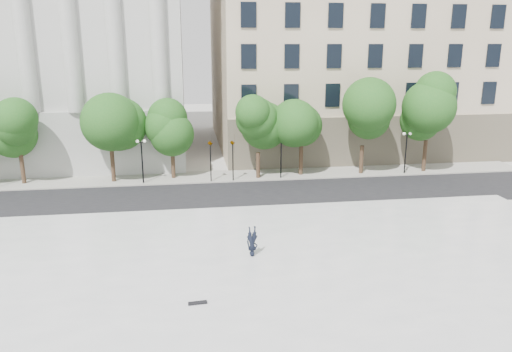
# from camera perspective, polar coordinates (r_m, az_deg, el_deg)

# --- Properties ---
(ground) EXTENTS (160.00, 160.00, 0.00)m
(ground) POSITION_cam_1_polar(r_m,az_deg,el_deg) (23.50, -2.49, -15.61)
(ground) COLOR beige
(ground) RESTS_ON ground
(plaza) EXTENTS (44.00, 22.00, 0.45)m
(plaza) POSITION_cam_1_polar(r_m,az_deg,el_deg) (26.01, -3.17, -11.83)
(plaza) COLOR silver
(plaza) RESTS_ON ground
(street) EXTENTS (60.00, 8.00, 0.02)m
(street) POSITION_cam_1_polar(r_m,az_deg,el_deg) (40.01, -5.05, -2.40)
(street) COLOR black
(street) RESTS_ON ground
(far_sidewalk) EXTENTS (60.00, 4.00, 0.12)m
(far_sidewalk) POSITION_cam_1_polar(r_m,az_deg,el_deg) (45.75, -5.47, -0.10)
(far_sidewalk) COLOR #A3A197
(far_sidewalk) RESTS_ON ground
(building_west) EXTENTS (31.50, 27.65, 25.60)m
(building_west) POSITION_cam_1_polar(r_m,az_deg,el_deg) (60.63, -23.35, 14.76)
(building_west) COLOR #B4B4AF
(building_west) RESTS_ON ground
(building_east) EXTENTS (36.00, 26.15, 23.00)m
(building_east) POSITION_cam_1_polar(r_m,az_deg,el_deg) (62.96, 12.62, 13.97)
(building_east) COLOR beige
(building_east) RESTS_ON ground
(traffic_light_west) EXTENTS (0.84, 1.78, 4.20)m
(traffic_light_west) POSITION_cam_1_polar(r_m,az_deg,el_deg) (43.27, -5.26, 3.98)
(traffic_light_west) COLOR black
(traffic_light_west) RESTS_ON ground
(traffic_light_east) EXTENTS (0.94, 1.64, 4.16)m
(traffic_light_east) POSITION_cam_1_polar(r_m,az_deg,el_deg) (43.42, -2.69, 4.00)
(traffic_light_east) COLOR black
(traffic_light_east) RESTS_ON ground
(person_lying) EXTENTS (0.80, 1.78, 0.47)m
(person_lying) POSITION_cam_1_polar(r_m,az_deg,el_deg) (28.07, -0.43, -8.66)
(person_lying) COLOR black
(person_lying) RESTS_ON plaza
(skateboard) EXTENTS (0.88, 0.29, 0.09)m
(skateboard) POSITION_cam_1_polar(r_m,az_deg,el_deg) (23.58, -6.69, -14.21)
(skateboard) COLOR black
(skateboard) RESTS_ON plaza
(street_trees) EXTENTS (45.05, 4.88, 8.05)m
(street_trees) POSITION_cam_1_polar(r_m,az_deg,el_deg) (44.16, -5.65, 6.19)
(street_trees) COLOR #382619
(street_trees) RESTS_ON ground
(lamp_posts) EXTENTS (37.18, 0.28, 4.12)m
(lamp_posts) POSITION_cam_1_polar(r_m,az_deg,el_deg) (43.75, -5.25, 2.90)
(lamp_posts) COLOR black
(lamp_posts) RESTS_ON ground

